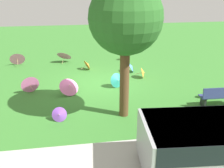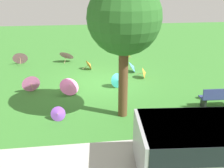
% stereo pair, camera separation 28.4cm
% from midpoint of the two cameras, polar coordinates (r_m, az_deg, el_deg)
% --- Properties ---
extents(ground, '(40.00, 40.00, 0.00)m').
position_cam_midpoint_polar(ground, '(13.17, -1.98, 0.13)').
color(ground, '#387A2D').
extents(van_dark, '(4.73, 2.42, 1.53)m').
position_cam_midpoint_polar(van_dark, '(7.47, 23.85, -12.39)').
color(van_dark, '#99999E').
rests_on(van_dark, ground).
extents(park_bench, '(1.62, 0.53, 0.90)m').
position_cam_midpoint_polar(park_bench, '(11.44, 23.86, -2.82)').
color(park_bench, navy).
rests_on(park_bench, ground).
extents(shade_tree, '(2.61, 2.61, 5.08)m').
position_cam_midpoint_polar(shade_tree, '(8.94, 3.73, 14.42)').
color(shade_tree, brown).
rests_on(shade_tree, ground).
extents(parasol_purple_0, '(0.60, 0.59, 0.55)m').
position_cam_midpoint_polar(parasol_purple_0, '(9.79, -11.35, -6.67)').
color(parasol_purple_0, tan).
rests_on(parasol_purple_0, ground).
extents(parasol_orange_0, '(0.72, 0.71, 0.61)m').
position_cam_midpoint_polar(parasol_orange_0, '(15.30, -4.59, 4.44)').
color(parasol_orange_0, tan).
rests_on(parasol_orange_0, ground).
extents(parasol_pink_0, '(0.91, 0.79, 0.86)m').
position_cam_midpoint_polar(parasol_pink_0, '(12.61, -17.32, 0.18)').
color(parasol_pink_0, tan).
rests_on(parasol_pink_0, ground).
extents(parasol_teal_0, '(0.81, 0.78, 0.74)m').
position_cam_midpoint_polar(parasol_teal_0, '(12.54, 2.02, 0.80)').
color(parasol_teal_0, tan).
rests_on(parasol_teal_0, ground).
extents(parasol_pink_1, '(1.15, 1.09, 0.80)m').
position_cam_midpoint_polar(parasol_pink_1, '(11.89, -8.91, -0.42)').
color(parasol_pink_1, tan).
rests_on(parasol_pink_1, ground).
extents(parasol_yellow_0, '(0.83, 0.80, 0.56)m').
position_cam_midpoint_polar(parasol_yellow_0, '(12.24, 22.16, -1.91)').
color(parasol_yellow_0, tan).
rests_on(parasol_yellow_0, ground).
extents(parasol_orange_1, '(0.64, 0.64, 0.61)m').
position_cam_midpoint_polar(parasol_orange_1, '(13.93, 7.94, 2.52)').
color(parasol_orange_1, tan).
rests_on(parasol_orange_1, ground).
extents(parasol_yellow_1, '(0.78, 0.73, 0.71)m').
position_cam_midpoint_polar(parasol_yellow_1, '(17.28, 3.85, 6.69)').
color(parasol_yellow_1, tan).
rests_on(parasol_yellow_1, ground).
extents(parasol_pink_2, '(1.21, 1.16, 0.88)m').
position_cam_midpoint_polar(parasol_pink_2, '(16.92, -9.71, 6.62)').
color(parasol_pink_2, tan).
rests_on(parasol_pink_2, ground).
extents(parasol_blue_0, '(0.62, 0.72, 0.65)m').
position_cam_midpoint_polar(parasol_blue_0, '(14.83, 5.30, 3.92)').
color(parasol_blue_0, tan).
rests_on(parasol_blue_0, ground).
extents(parasol_pink_4, '(1.01, 0.87, 0.89)m').
position_cam_midpoint_polar(parasol_pink_4, '(17.15, -19.64, 5.64)').
color(parasol_pink_4, tan).
rests_on(parasol_pink_4, ground).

